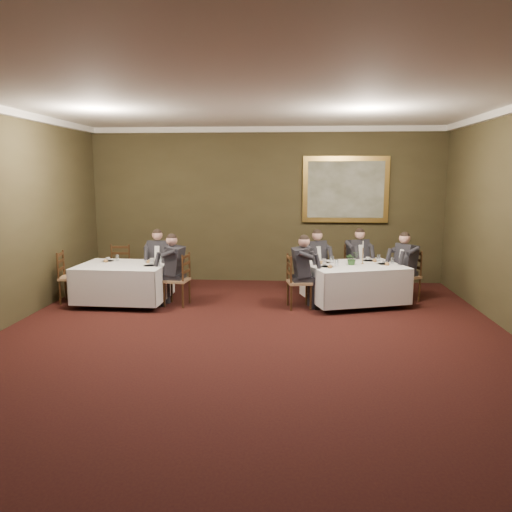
# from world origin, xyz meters

# --- Properties ---
(ground) EXTENTS (10.00, 10.00, 0.00)m
(ground) POSITION_xyz_m (0.00, 0.00, 0.00)
(ground) COLOR black
(ground) RESTS_ON ground
(ceiling) EXTENTS (8.00, 10.00, 0.10)m
(ceiling) POSITION_xyz_m (0.00, 0.00, 3.50)
(ceiling) COLOR silver
(ceiling) RESTS_ON back_wall
(back_wall) EXTENTS (8.00, 0.10, 3.50)m
(back_wall) POSITION_xyz_m (0.00, 5.00, 1.75)
(back_wall) COLOR #362F1B
(back_wall) RESTS_ON ground
(front_wall) EXTENTS (8.00, 0.10, 3.50)m
(front_wall) POSITION_xyz_m (0.00, -5.00, 1.75)
(front_wall) COLOR #362F1B
(front_wall) RESTS_ON ground
(crown_molding) EXTENTS (8.00, 10.00, 0.12)m
(crown_molding) POSITION_xyz_m (0.00, 0.00, 3.44)
(crown_molding) COLOR white
(crown_molding) RESTS_ON back_wall
(table_main) EXTENTS (2.07, 1.80, 0.67)m
(table_main) POSITION_xyz_m (1.78, 2.97, 0.45)
(table_main) COLOR #321A0E
(table_main) RESTS_ON ground
(table_second) EXTENTS (1.71, 1.33, 0.67)m
(table_second) POSITION_xyz_m (-2.60, 2.70, 0.45)
(table_second) COLOR #321A0E
(table_second) RESTS_ON ground
(chair_main_backleft) EXTENTS (0.59, 0.59, 1.00)m
(chair_main_backleft) POSITION_xyz_m (1.06, 3.69, 0.28)
(chair_main_backleft) COLOR #8F6D49
(chair_main_backleft) RESTS_ON ground
(diner_main_backleft) EXTENTS (0.59, 0.62, 1.35)m
(diner_main_backleft) POSITION_xyz_m (1.06, 3.68, 0.51)
(diner_main_backleft) COLOR black
(diner_main_backleft) RESTS_ON chair_main_backleft
(chair_main_backright) EXTENTS (0.56, 0.55, 1.00)m
(chair_main_backright) POSITION_xyz_m (1.95, 3.97, 0.28)
(chair_main_backright) COLOR #8F6D49
(chair_main_backright) RESTS_ON ground
(diner_main_backright) EXTENTS (0.55, 0.59, 1.35)m
(diner_main_backright) POSITION_xyz_m (1.96, 3.96, 0.51)
(diner_main_backright) COLOR black
(diner_main_backright) RESTS_ON chair_main_backright
(chair_main_endleft) EXTENTS (0.49, 0.51, 1.00)m
(chair_main_endleft) POSITION_xyz_m (0.73, 2.64, 0.28)
(chair_main_endleft) COLOR #8F6D49
(chair_main_endleft) RESTS_ON ground
(diner_main_endleft) EXTENTS (0.54, 0.48, 1.35)m
(diner_main_endleft) POSITION_xyz_m (0.74, 2.64, 0.51)
(diner_main_endleft) COLOR black
(diner_main_endleft) RESTS_ON chair_main_endleft
(chair_main_endright) EXTENTS (0.58, 0.59, 1.00)m
(chair_main_endright) POSITION_xyz_m (2.84, 3.32, 0.28)
(chair_main_endright) COLOR #8F6D49
(chair_main_endright) RESTS_ON ground
(diner_main_endright) EXTENTS (0.62, 0.59, 1.35)m
(diner_main_endright) POSITION_xyz_m (2.83, 3.31, 0.51)
(diner_main_endright) COLOR black
(diner_main_endright) RESTS_ON chair_main_endright
(chair_sec_backleft) EXTENTS (0.44, 0.42, 1.00)m
(chair_sec_backleft) POSITION_xyz_m (-3.01, 3.57, 0.28)
(chair_sec_backleft) COLOR #8F6D49
(chair_sec_backleft) RESTS_ON ground
(chair_sec_backright) EXTENTS (0.44, 0.42, 1.00)m
(chair_sec_backright) POSITION_xyz_m (-2.12, 3.53, 0.28)
(chair_sec_backright) COLOR #8F6D49
(chair_sec_backright) RESTS_ON ground
(diner_sec_backright) EXTENTS (0.42, 0.48, 1.35)m
(diner_sec_backright) POSITION_xyz_m (-2.12, 3.52, 0.51)
(diner_sec_backright) COLOR black
(diner_sec_backright) RESTS_ON chair_sec_backright
(chair_sec_endright) EXTENTS (0.47, 0.49, 1.00)m
(chair_sec_endright) POSITION_xyz_m (-1.55, 2.66, 0.28)
(chair_sec_endright) COLOR #8F6D49
(chair_sec_endright) RESTS_ON ground
(diner_sec_endright) EXTENTS (0.53, 0.46, 1.35)m
(diner_sec_endright) POSITION_xyz_m (-1.56, 2.66, 0.51)
(diner_sec_endright) COLOR black
(diner_sec_endright) RESTS_ON chair_sec_endright
(chair_sec_endleft) EXTENTS (0.49, 0.50, 1.00)m
(chair_sec_endleft) POSITION_xyz_m (-3.65, 2.74, 0.28)
(chair_sec_endleft) COLOR #8F6D49
(chair_sec_endleft) RESTS_ON ground
(centerpiece) EXTENTS (0.30, 0.29, 0.27)m
(centerpiece) POSITION_xyz_m (1.73, 2.97, 0.90)
(centerpiece) COLOR #2D5926
(centerpiece) RESTS_ON table_main
(candlestick) EXTENTS (0.07, 0.07, 0.46)m
(candlestick) POSITION_xyz_m (1.94, 3.09, 0.93)
(candlestick) COLOR #BE873A
(candlestick) RESTS_ON table_main
(place_setting_table_main) EXTENTS (0.33, 0.31, 0.14)m
(place_setting_table_main) POSITION_xyz_m (1.27, 3.21, 0.80)
(place_setting_table_main) COLOR white
(place_setting_table_main) RESTS_ON table_main
(place_setting_table_second) EXTENTS (0.33, 0.31, 0.14)m
(place_setting_table_second) POSITION_xyz_m (-2.98, 3.09, 0.80)
(place_setting_table_second) COLOR white
(place_setting_table_second) RESTS_ON table_second
(painting) EXTENTS (1.91, 0.09, 1.47)m
(painting) POSITION_xyz_m (1.78, 4.94, 2.12)
(painting) COLOR #E8C454
(painting) RESTS_ON back_wall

